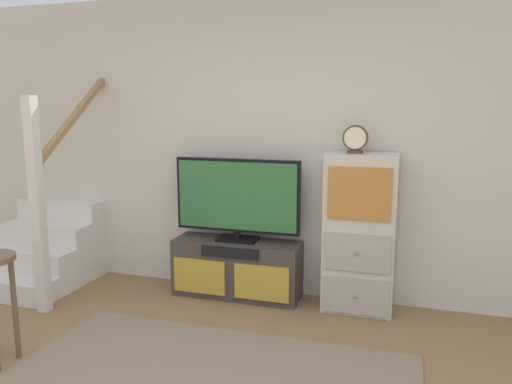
{
  "coord_description": "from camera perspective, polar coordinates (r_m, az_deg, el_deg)",
  "views": [
    {
      "loc": [
        1.12,
        -1.85,
        1.72
      ],
      "look_at": [
        0.02,
        1.75,
        1.06
      ],
      "focal_mm": 34.53,
      "sensor_mm": 36.0,
      "label": 1
    }
  ],
  "objects": [
    {
      "name": "staircase",
      "position": [
        5.44,
        -21.93,
        -5.12
      ],
      "size": [
        1.0,
        1.36,
        2.2
      ],
      "color": "silver",
      "rests_on": "ground_plane"
    },
    {
      "name": "side_cabinet",
      "position": [
        4.2,
        11.9,
        -4.75
      ],
      "size": [
        0.58,
        0.38,
        1.34
      ],
      "color": "beige",
      "rests_on": "ground_plane"
    },
    {
      "name": "desk_clock",
      "position": [
        4.06,
        11.43,
        6.01
      ],
      "size": [
        0.21,
        0.08,
        0.23
      ],
      "color": "#4C3823",
      "rests_on": "side_cabinet"
    },
    {
      "name": "television",
      "position": [
        4.38,
        -2.2,
        -0.65
      ],
      "size": [
        1.15,
        0.22,
        0.74
      ],
      "color": "black",
      "rests_on": "media_console"
    },
    {
      "name": "back_wall",
      "position": [
        4.47,
        2.45,
        5.24
      ],
      "size": [
        6.4,
        0.12,
        2.7
      ],
      "primitive_type": "cube",
      "color": "beige",
      "rests_on": "ground_plane"
    },
    {
      "name": "media_console",
      "position": [
        4.53,
        -2.24,
        -8.85
      ],
      "size": [
        1.16,
        0.38,
        0.52
      ],
      "color": "#423833",
      "rests_on": "ground_plane"
    }
  ]
}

